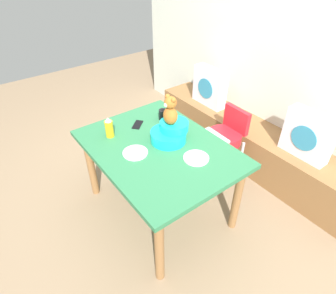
{
  "coord_description": "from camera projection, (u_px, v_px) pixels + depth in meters",
  "views": [
    {
      "loc": [
        1.55,
        -1.06,
        2.14
      ],
      "look_at": [
        0.0,
        0.1,
        0.69
      ],
      "focal_mm": 30.55,
      "sensor_mm": 36.0,
      "label": 1
    }
  ],
  "objects": [
    {
      "name": "ground_plane",
      "position": [
        160.0,
        207.0,
        2.78
      ],
      "size": [
        8.0,
        8.0,
        0.0
      ],
      "primitive_type": "plane",
      "color": "#8C7256"
    },
    {
      "name": "back_wall",
      "position": [
        286.0,
        43.0,
        2.73
      ],
      "size": [
        4.4,
        0.1,
        2.6
      ],
      "primitive_type": "cube",
      "color": "silver",
      "rests_on": "ground_plane"
    },
    {
      "name": "window_bench",
      "position": [
        248.0,
        143.0,
        3.24
      ],
      "size": [
        2.6,
        0.44,
        0.46
      ],
      "primitive_type": "cube",
      "color": "olive",
      "rests_on": "ground_plane"
    },
    {
      "name": "pillow_floral_left",
      "position": [
        210.0,
        87.0,
        3.39
      ],
      "size": [
        0.44,
        0.15,
        0.44
      ],
      "color": "silver",
      "rests_on": "window_bench"
    },
    {
      "name": "pillow_floral_right",
      "position": [
        308.0,
        136.0,
        2.57
      ],
      "size": [
        0.44,
        0.15,
        0.44
      ],
      "color": "silver",
      "rests_on": "window_bench"
    },
    {
      "name": "book_stack",
      "position": [
        237.0,
        114.0,
        3.22
      ],
      "size": [
        0.2,
        0.14,
        0.1
      ],
      "primitive_type": "cube",
      "color": "#C4803C",
      "rests_on": "window_bench"
    },
    {
      "name": "dining_table",
      "position": [
        158.0,
        156.0,
        2.4
      ],
      "size": [
        1.31,
        0.98,
        0.74
      ],
      "color": "#2D7247",
      "rests_on": "ground_plane"
    },
    {
      "name": "highchair",
      "position": [
        225.0,
        136.0,
        2.85
      ],
      "size": [
        0.34,
        0.45,
        0.79
      ],
      "color": "red",
      "rests_on": "ground_plane"
    },
    {
      "name": "infant_seat_teal",
      "position": [
        170.0,
        133.0,
        2.37
      ],
      "size": [
        0.3,
        0.33,
        0.16
      ],
      "color": "#15CBCE",
      "rests_on": "dining_table"
    },
    {
      "name": "teddy_bear",
      "position": [
        170.0,
        111.0,
        2.25
      ],
      "size": [
        0.13,
        0.12,
        0.25
      ],
      "color": "#AE6124",
      "rests_on": "infant_seat_teal"
    },
    {
      "name": "ketchup_bottle",
      "position": [
        109.0,
        128.0,
        2.41
      ],
      "size": [
        0.07,
        0.07,
        0.18
      ],
      "color": "gold",
      "rests_on": "dining_table"
    },
    {
      "name": "coffee_mug",
      "position": [
        163.0,
        115.0,
        2.66
      ],
      "size": [
        0.12,
        0.08,
        0.09
      ],
      "color": "black",
      "rests_on": "dining_table"
    },
    {
      "name": "dinner_plate_near",
      "position": [
        135.0,
        153.0,
        2.26
      ],
      "size": [
        0.2,
        0.2,
        0.01
      ],
      "primitive_type": "cylinder",
      "color": "white",
      "rests_on": "dining_table"
    },
    {
      "name": "dinner_plate_far",
      "position": [
        196.0,
        158.0,
        2.21
      ],
      "size": [
        0.2,
        0.2,
        0.01
      ],
      "primitive_type": "cylinder",
      "color": "white",
      "rests_on": "dining_table"
    },
    {
      "name": "cell_phone",
      "position": [
        138.0,
        125.0,
        2.6
      ],
      "size": [
        0.15,
        0.15,
        0.01
      ],
      "primitive_type": "cube",
      "rotation": [
        0.0,
        0.0,
        0.72
      ],
      "color": "black",
      "rests_on": "dining_table"
    }
  ]
}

